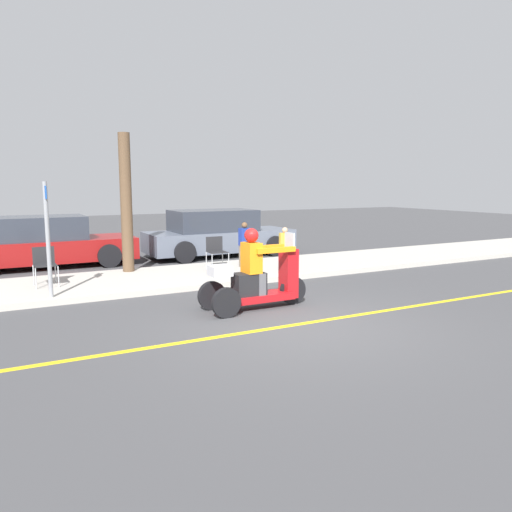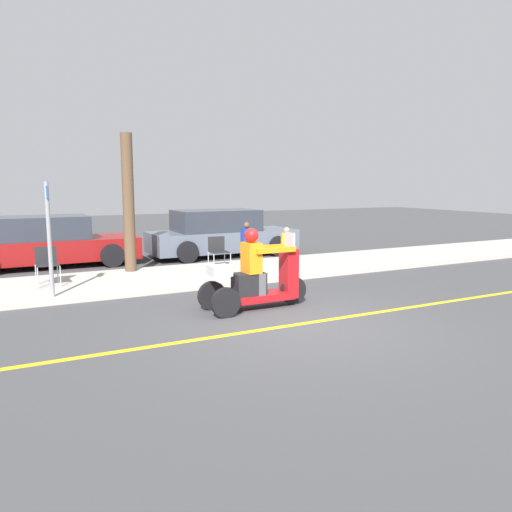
{
  "view_description": "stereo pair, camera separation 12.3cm",
  "coord_description": "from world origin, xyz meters",
  "px_view_note": "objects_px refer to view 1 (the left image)",
  "views": [
    {
      "loc": [
        -4.36,
        -6.64,
        2.29
      ],
      "look_at": [
        -0.15,
        1.24,
        0.98
      ],
      "focal_mm": 35.0,
      "sensor_mm": 36.0,
      "label": 1
    },
    {
      "loc": [
        -4.25,
        -6.7,
        2.29
      ],
      "look_at": [
        -0.15,
        1.24,
        0.98
      ],
      "focal_mm": 35.0,
      "sensor_mm": 36.0,
      "label": 2
    }
  ],
  "objects_px": {
    "spectator_end_of_line": "(245,245)",
    "folding_chair_set_back": "(45,262)",
    "parked_car_lot_left": "(218,234)",
    "motorcycle_trike": "(257,280)",
    "spectator_with_child": "(285,250)",
    "street_sign": "(48,235)",
    "parked_car_lot_center": "(41,243)",
    "tree_trunk": "(126,203)",
    "folding_chair_curbside": "(216,249)"
  },
  "relations": [
    {
      "from": "parked_car_lot_left",
      "to": "tree_trunk",
      "type": "relative_size",
      "value": 1.37
    },
    {
      "from": "motorcycle_trike",
      "to": "tree_trunk",
      "type": "height_order",
      "value": "tree_trunk"
    },
    {
      "from": "motorcycle_trike",
      "to": "folding_chair_set_back",
      "type": "height_order",
      "value": "motorcycle_trike"
    },
    {
      "from": "motorcycle_trike",
      "to": "street_sign",
      "type": "bearing_deg",
      "value": 146.08
    },
    {
      "from": "folding_chair_set_back",
      "to": "street_sign",
      "type": "height_order",
      "value": "street_sign"
    },
    {
      "from": "spectator_with_child",
      "to": "parked_car_lot_center",
      "type": "height_order",
      "value": "parked_car_lot_center"
    },
    {
      "from": "motorcycle_trike",
      "to": "parked_car_lot_center",
      "type": "relative_size",
      "value": 0.43
    },
    {
      "from": "motorcycle_trike",
      "to": "tree_trunk",
      "type": "relative_size",
      "value": 0.61
    },
    {
      "from": "tree_trunk",
      "to": "folding_chair_curbside",
      "type": "bearing_deg",
      "value": -19.86
    },
    {
      "from": "tree_trunk",
      "to": "street_sign",
      "type": "height_order",
      "value": "tree_trunk"
    },
    {
      "from": "tree_trunk",
      "to": "spectator_with_child",
      "type": "bearing_deg",
      "value": -27.11
    },
    {
      "from": "tree_trunk",
      "to": "motorcycle_trike",
      "type": "bearing_deg",
      "value": -73.86
    },
    {
      "from": "parked_car_lot_left",
      "to": "tree_trunk",
      "type": "height_order",
      "value": "tree_trunk"
    },
    {
      "from": "spectator_with_child",
      "to": "folding_chair_set_back",
      "type": "relative_size",
      "value": 1.33
    },
    {
      "from": "parked_car_lot_left",
      "to": "tree_trunk",
      "type": "bearing_deg",
      "value": -147.78
    },
    {
      "from": "folding_chair_curbside",
      "to": "parked_car_lot_left",
      "type": "relative_size",
      "value": 0.18
    },
    {
      "from": "folding_chair_set_back",
      "to": "parked_car_lot_center",
      "type": "relative_size",
      "value": 0.17
    },
    {
      "from": "tree_trunk",
      "to": "street_sign",
      "type": "distance_m",
      "value": 3.0
    },
    {
      "from": "spectator_end_of_line",
      "to": "folding_chair_set_back",
      "type": "height_order",
      "value": "spectator_end_of_line"
    },
    {
      "from": "folding_chair_curbside",
      "to": "parked_car_lot_center",
      "type": "xyz_separation_m",
      "value": [
        -3.83,
        3.14,
        0.04
      ]
    },
    {
      "from": "motorcycle_trike",
      "to": "parked_car_lot_center",
      "type": "xyz_separation_m",
      "value": [
        -3.05,
        6.78,
        0.13
      ]
    },
    {
      "from": "motorcycle_trike",
      "to": "spectator_end_of_line",
      "type": "xyz_separation_m",
      "value": [
        1.57,
        3.59,
        0.14
      ]
    },
    {
      "from": "folding_chair_set_back",
      "to": "tree_trunk",
      "type": "xyz_separation_m",
      "value": [
        2.0,
        0.89,
        1.18
      ]
    },
    {
      "from": "spectator_end_of_line",
      "to": "parked_car_lot_left",
      "type": "bearing_deg",
      "value": 79.85
    },
    {
      "from": "spectator_with_child",
      "to": "spectator_end_of_line",
      "type": "distance_m",
      "value": 1.16
    },
    {
      "from": "folding_chair_set_back",
      "to": "parked_car_lot_center",
      "type": "xyz_separation_m",
      "value": [
        0.21,
        3.29,
        0.04
      ]
    },
    {
      "from": "spectator_end_of_line",
      "to": "street_sign",
      "type": "xyz_separation_m",
      "value": [
        -4.85,
        -1.38,
        0.63
      ]
    },
    {
      "from": "spectator_with_child",
      "to": "parked_car_lot_center",
      "type": "bearing_deg",
      "value": 141.48
    },
    {
      "from": "tree_trunk",
      "to": "parked_car_lot_center",
      "type": "bearing_deg",
      "value": 126.58
    },
    {
      "from": "spectator_end_of_line",
      "to": "parked_car_lot_left",
      "type": "height_order",
      "value": "parked_car_lot_left"
    },
    {
      "from": "folding_chair_curbside",
      "to": "parked_car_lot_center",
      "type": "relative_size",
      "value": 0.17
    },
    {
      "from": "parked_car_lot_left",
      "to": "spectator_with_child",
      "type": "bearing_deg",
      "value": -88.47
    },
    {
      "from": "spectator_with_child",
      "to": "folding_chair_set_back",
      "type": "xyz_separation_m",
      "value": [
        -5.45,
        0.88,
        -0.02
      ]
    },
    {
      "from": "spectator_end_of_line",
      "to": "parked_car_lot_center",
      "type": "height_order",
      "value": "parked_car_lot_center"
    },
    {
      "from": "parked_car_lot_center",
      "to": "spectator_end_of_line",
      "type": "bearing_deg",
      "value": -34.63
    },
    {
      "from": "folding_chair_set_back",
      "to": "tree_trunk",
      "type": "distance_m",
      "value": 2.48
    },
    {
      "from": "folding_chair_curbside",
      "to": "parked_car_lot_left",
      "type": "bearing_deg",
      "value": 65.38
    },
    {
      "from": "parked_car_lot_center",
      "to": "street_sign",
      "type": "relative_size",
      "value": 2.18
    },
    {
      "from": "parked_car_lot_center",
      "to": "street_sign",
      "type": "xyz_separation_m",
      "value": [
        -0.24,
        -4.57,
        0.65
      ]
    },
    {
      "from": "folding_chair_set_back",
      "to": "parked_car_lot_center",
      "type": "distance_m",
      "value": 3.3
    },
    {
      "from": "motorcycle_trike",
      "to": "folding_chair_curbside",
      "type": "height_order",
      "value": "motorcycle_trike"
    },
    {
      "from": "spectator_end_of_line",
      "to": "tree_trunk",
      "type": "distance_m",
      "value": 3.15
    },
    {
      "from": "spectator_end_of_line",
      "to": "tree_trunk",
      "type": "height_order",
      "value": "tree_trunk"
    },
    {
      "from": "spectator_end_of_line",
      "to": "folding_chair_set_back",
      "type": "bearing_deg",
      "value": -178.73
    },
    {
      "from": "parked_car_lot_center",
      "to": "street_sign",
      "type": "distance_m",
      "value": 4.62
    },
    {
      "from": "spectator_with_child",
      "to": "tree_trunk",
      "type": "bearing_deg",
      "value": 152.89
    },
    {
      "from": "spectator_end_of_line",
      "to": "folding_chair_set_back",
      "type": "relative_size",
      "value": 1.43
    },
    {
      "from": "motorcycle_trike",
      "to": "street_sign",
      "type": "relative_size",
      "value": 0.94
    },
    {
      "from": "motorcycle_trike",
      "to": "parked_car_lot_left",
      "type": "xyz_separation_m",
      "value": [
        2.09,
        6.49,
        0.15
      ]
    },
    {
      "from": "spectator_with_child",
      "to": "folding_chair_set_back",
      "type": "distance_m",
      "value": 5.52
    }
  ]
}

